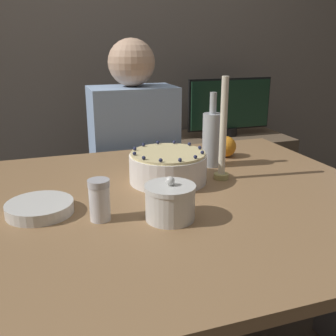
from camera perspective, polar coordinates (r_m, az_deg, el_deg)
The scene contains 12 objects.
wall_behind at distance 2.46m, azimuth -11.72°, elevation 20.17°, with size 8.00×0.05×2.60m.
dining_table at distance 1.22m, azimuth -0.92°, elevation -8.78°, with size 1.38×1.12×0.75m.
cake at distance 1.29m, azimuth 0.00°, elevation 0.16°, with size 0.25×0.25×0.11m.
sugar_bowl at distance 1.02m, azimuth 0.31°, elevation -4.95°, with size 0.13×0.13×0.12m.
sugar_shaker at distance 1.03m, azimuth -9.91°, elevation -4.56°, with size 0.06×0.06×0.11m.
plate_stack at distance 1.12m, azimuth -18.11°, elevation -5.54°, with size 0.18×0.18×0.03m.
candle at distance 1.30m, azimuth 7.97°, elevation 4.40°, with size 0.05×0.05×0.34m.
bottle at distance 1.45m, azimuth 6.39°, elevation 4.29°, with size 0.07×0.07×0.27m.
orange_fruit_0 at distance 1.59m, azimuth 8.38°, elevation 3.10°, with size 0.08×0.08×0.08m.
person_man_blue_shirt at distance 1.96m, azimuth -4.84°, elevation -1.90°, with size 0.40×0.34×1.21m.
side_cabinet at distance 2.58m, azimuth 8.47°, elevation -2.11°, with size 0.69×0.49×0.63m.
tv_monitor at distance 2.46m, azimuth 8.98°, elevation 8.89°, with size 0.54×0.10×0.35m.
Camera 1 is at (-0.33, -1.03, 1.19)m, focal length 42.00 mm.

